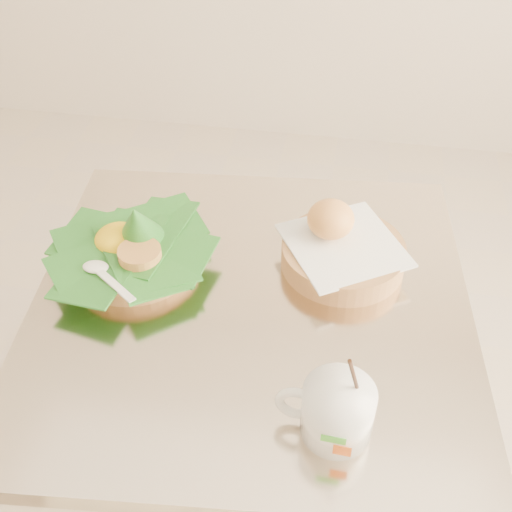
% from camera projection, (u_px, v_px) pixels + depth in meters
% --- Properties ---
extents(cafe_table, '(0.76, 0.76, 0.75)m').
position_uv_depth(cafe_table, '(252.00, 385.00, 1.17)').
color(cafe_table, gray).
rests_on(cafe_table, floor).
extents(rice_basket, '(0.27, 0.27, 0.13)m').
position_uv_depth(rice_basket, '(133.00, 247.00, 1.07)').
color(rice_basket, '#A67447').
rests_on(rice_basket, cafe_table).
extents(bread_basket, '(0.24, 0.24, 0.11)m').
position_uv_depth(bread_basket, '(341.00, 249.00, 1.08)').
color(bread_basket, '#A67447').
rests_on(bread_basket, cafe_table).
extents(coffee_mug, '(0.13, 0.10, 0.16)m').
position_uv_depth(coffee_mug, '(336.00, 410.00, 0.82)').
color(coffee_mug, white).
rests_on(coffee_mug, cafe_table).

